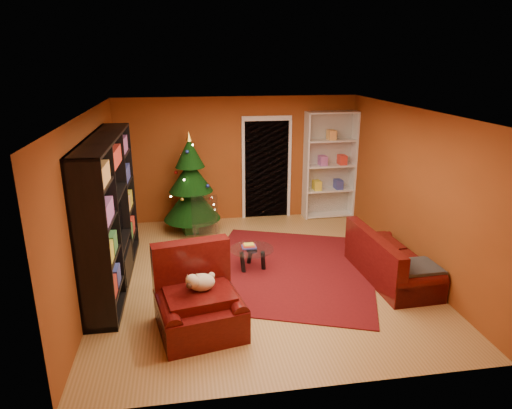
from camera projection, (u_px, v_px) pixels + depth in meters
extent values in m
cube|color=#A1763E|center=(260.00, 275.00, 7.42)|extent=(5.00, 5.50, 0.05)
cube|color=silver|center=(260.00, 110.00, 6.60)|extent=(5.00, 5.50, 0.05)
cube|color=brown|center=(238.00, 159.00, 9.62)|extent=(5.00, 0.05, 2.60)
cube|color=brown|center=(89.00, 205.00, 6.63)|extent=(0.05, 5.50, 2.60)
cube|color=brown|center=(413.00, 190.00, 7.39)|extent=(0.05, 5.50, 2.60)
cube|color=#5D0E11|center=(290.00, 269.00, 7.54)|extent=(3.62, 3.89, 0.02)
cube|color=#1C5C22|center=(190.00, 226.00, 9.09)|extent=(0.33, 0.33, 0.27)
cube|color=#9C2815|center=(210.00, 217.00, 9.71)|extent=(0.24, 0.24, 0.22)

